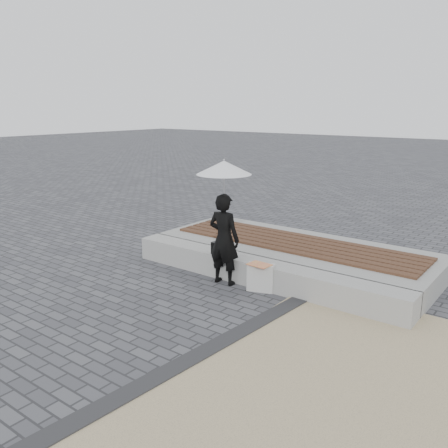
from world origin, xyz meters
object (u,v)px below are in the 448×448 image
(seating_ledge, at_px, (259,272))
(handbag, at_px, (220,249))
(parasol, at_px, (224,168))
(canvas_tote, at_px, (261,277))
(woman, at_px, (224,239))

(seating_ledge, relative_size, handbag, 17.12)
(parasol, bearing_deg, canvas_tote, 7.02)
(canvas_tote, bearing_deg, parasol, 168.05)
(seating_ledge, bearing_deg, canvas_tote, -49.92)
(canvas_tote, bearing_deg, woman, 168.05)
(handbag, bearing_deg, woman, -39.95)
(handbag, bearing_deg, seating_ledge, 8.43)
(woman, bearing_deg, handbag, -41.97)
(woman, height_order, canvas_tote, woman)
(woman, xyz_separation_m, parasol, (-0.00, 0.00, 1.15))
(parasol, xyz_separation_m, canvas_tote, (0.67, 0.08, -1.68))
(woman, distance_m, canvas_tote, 0.85)
(handbag, relative_size, canvas_tote, 0.66)
(handbag, height_order, canvas_tote, handbag)
(woman, height_order, handbag, woman)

